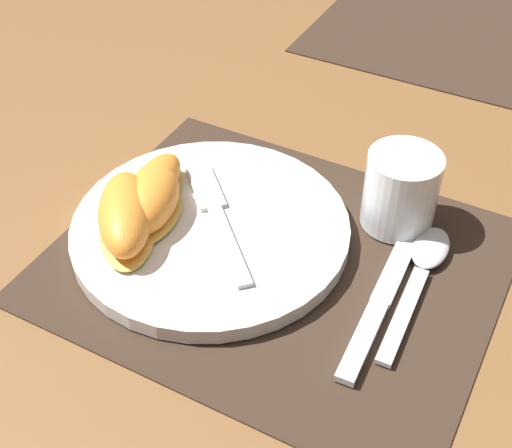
{
  "coord_description": "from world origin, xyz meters",
  "views": [
    {
      "loc": [
        0.21,
        -0.43,
        0.48
      ],
      "look_at": [
        -0.03,
        0.02,
        0.02
      ],
      "focal_mm": 50.0,
      "sensor_mm": 36.0,
      "label": 1
    }
  ],
  "objects_px": {
    "spoon": "(424,265)",
    "citrus_wedge_2": "(126,216)",
    "knife": "(385,291)",
    "plate": "(212,228)",
    "juice_glass": "(400,194)",
    "citrus_wedge_1": "(152,203)",
    "fork": "(216,213)",
    "citrus_wedge_0": "(151,191)"
  },
  "relations": [
    {
      "from": "citrus_wedge_2",
      "to": "spoon",
      "type": "bearing_deg",
      "value": 21.17
    },
    {
      "from": "juice_glass",
      "to": "citrus_wedge_1",
      "type": "relative_size",
      "value": 0.76
    },
    {
      "from": "plate",
      "to": "juice_glass",
      "type": "xyz_separation_m",
      "value": [
        0.15,
        0.1,
        0.03
      ]
    },
    {
      "from": "fork",
      "to": "citrus_wedge_0",
      "type": "relative_size",
      "value": 1.18
    },
    {
      "from": "plate",
      "to": "citrus_wedge_0",
      "type": "height_order",
      "value": "citrus_wedge_0"
    },
    {
      "from": "juice_glass",
      "to": "citrus_wedge_1",
      "type": "distance_m",
      "value": 0.24
    },
    {
      "from": "citrus_wedge_2",
      "to": "plate",
      "type": "bearing_deg",
      "value": 37.76
    },
    {
      "from": "spoon",
      "to": "citrus_wedge_0",
      "type": "distance_m",
      "value": 0.27
    },
    {
      "from": "juice_glass",
      "to": "plate",
      "type": "bearing_deg",
      "value": -145.77
    },
    {
      "from": "spoon",
      "to": "fork",
      "type": "xyz_separation_m",
      "value": [
        -0.2,
        -0.04,
        0.01
      ]
    },
    {
      "from": "fork",
      "to": "citrus_wedge_0",
      "type": "xyz_separation_m",
      "value": [
        -0.07,
        -0.01,
        0.01
      ]
    },
    {
      "from": "plate",
      "to": "fork",
      "type": "bearing_deg",
      "value": 95.1
    },
    {
      "from": "spoon",
      "to": "citrus_wedge_1",
      "type": "relative_size",
      "value": 1.72
    },
    {
      "from": "spoon",
      "to": "citrus_wedge_0",
      "type": "xyz_separation_m",
      "value": [
        -0.26,
        -0.06,
        0.03
      ]
    },
    {
      "from": "citrus_wedge_0",
      "to": "fork",
      "type": "bearing_deg",
      "value": 11.89
    },
    {
      "from": "plate",
      "to": "knife",
      "type": "xyz_separation_m",
      "value": [
        0.18,
        0.01,
        -0.01
      ]
    },
    {
      "from": "juice_glass",
      "to": "citrus_wedge_1",
      "type": "xyz_separation_m",
      "value": [
        -0.2,
        -0.12,
        -0.0
      ]
    },
    {
      "from": "plate",
      "to": "spoon",
      "type": "distance_m",
      "value": 0.2
    },
    {
      "from": "fork",
      "to": "citrus_wedge_1",
      "type": "distance_m",
      "value": 0.06
    },
    {
      "from": "juice_glass",
      "to": "spoon",
      "type": "distance_m",
      "value": 0.07
    },
    {
      "from": "plate",
      "to": "citrus_wedge_0",
      "type": "xyz_separation_m",
      "value": [
        -0.07,
        -0.0,
        0.02
      ]
    },
    {
      "from": "juice_glass",
      "to": "spoon",
      "type": "bearing_deg",
      "value": -48.58
    },
    {
      "from": "plate",
      "to": "spoon",
      "type": "bearing_deg",
      "value": 14.74
    },
    {
      "from": "juice_glass",
      "to": "citrus_wedge_1",
      "type": "height_order",
      "value": "juice_glass"
    },
    {
      "from": "juice_glass",
      "to": "spoon",
      "type": "relative_size",
      "value": 0.44
    },
    {
      "from": "knife",
      "to": "plate",
      "type": "bearing_deg",
      "value": -178.08
    },
    {
      "from": "juice_glass",
      "to": "fork",
      "type": "xyz_separation_m",
      "value": [
        -0.15,
        -0.09,
        -0.02
      ]
    },
    {
      "from": "knife",
      "to": "spoon",
      "type": "relative_size",
      "value": 1.29
    },
    {
      "from": "citrus_wedge_1",
      "to": "knife",
      "type": "bearing_deg",
      "value": 6.72
    },
    {
      "from": "fork",
      "to": "citrus_wedge_2",
      "type": "distance_m",
      "value": 0.09
    },
    {
      "from": "plate",
      "to": "juice_glass",
      "type": "bearing_deg",
      "value": 34.23
    },
    {
      "from": "plate",
      "to": "citrus_wedge_2",
      "type": "bearing_deg",
      "value": -142.24
    },
    {
      "from": "spoon",
      "to": "citrus_wedge_2",
      "type": "bearing_deg",
      "value": -158.83
    },
    {
      "from": "juice_glass",
      "to": "citrus_wedge_2",
      "type": "relative_size",
      "value": 0.61
    },
    {
      "from": "knife",
      "to": "fork",
      "type": "distance_m",
      "value": 0.18
    },
    {
      "from": "plate",
      "to": "knife",
      "type": "relative_size",
      "value": 1.17
    },
    {
      "from": "knife",
      "to": "spoon",
      "type": "xyz_separation_m",
      "value": [
        0.02,
        0.05,
        0.0
      ]
    },
    {
      "from": "knife",
      "to": "citrus_wedge_0",
      "type": "relative_size",
      "value": 1.96
    },
    {
      "from": "plate",
      "to": "citrus_wedge_1",
      "type": "bearing_deg",
      "value": -158.21
    },
    {
      "from": "fork",
      "to": "citrus_wedge_2",
      "type": "bearing_deg",
      "value": -136.39
    },
    {
      "from": "knife",
      "to": "citrus_wedge_1",
      "type": "bearing_deg",
      "value": -173.28
    },
    {
      "from": "juice_glass",
      "to": "citrus_wedge_2",
      "type": "distance_m",
      "value": 0.26
    }
  ]
}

